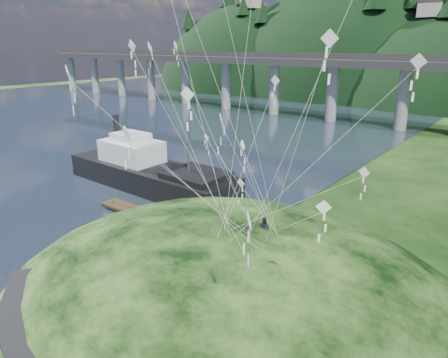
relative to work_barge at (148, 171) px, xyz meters
The scene contains 9 objects.
ground 20.12m from the work_barge, 43.48° to the right, with size 320.00×320.00×0.00m, color black.
water 59.77m from the work_barge, 164.23° to the left, with size 240.00×240.00×0.00m, color #29364B.
grass_hill 25.66m from the work_barge, 27.59° to the right, with size 36.00×32.00×13.00m.
bridge 58.05m from the work_barge, 101.98° to the left, with size 160.00×11.00×15.00m.
far_ridge 112.64m from the work_barge, 105.01° to the left, with size 153.00×70.00×94.50m.
work_barge is the anchor object (origin of this frame).
wooden_dock 9.97m from the work_barge, 41.57° to the right, with size 12.52×2.62×0.89m.
kite_flyers 25.70m from the work_barge, 23.15° to the right, with size 0.91×2.59×1.72m.
kite_swarm 28.25m from the work_barge, 28.55° to the right, with size 20.97×17.59×19.37m.
Camera 1 is at (22.60, -16.81, 16.97)m, focal length 32.00 mm.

